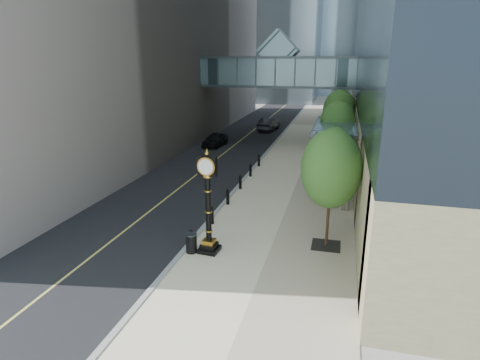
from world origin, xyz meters
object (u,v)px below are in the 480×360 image
Objects in this scene: street_clock at (208,210)px; car_near at (215,140)px; trash_bin at (191,244)px; pedestrian at (345,195)px; car_far at (269,124)px.

car_near is at bearing 111.55° from street_clock.
trash_bin is 0.47× the size of pedestrian.
car_near is (-13.23, 15.76, -0.29)m from pedestrian.
street_clock reaches higher than car_near.
car_near is (-6.23, 23.23, 0.21)m from trash_bin.
street_clock is 1.19× the size of car_near.
trash_bin is at bearing -70.12° from car_near.
car_near is at bearing 105.02° from trash_bin.
pedestrian is at bearing 46.88° from trash_bin.
pedestrian is 0.46× the size of car_near.
street_clock is at bearing 52.33° from pedestrian.
trash_bin is 24.05m from car_near.
pedestrian is at bearing 53.63° from street_clock.
street_clock is 33.95m from car_far.
car_near is at bearing -46.77° from pedestrian.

